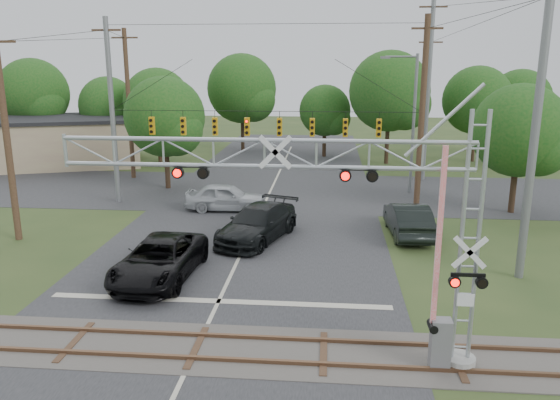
# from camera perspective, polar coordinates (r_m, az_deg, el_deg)

# --- Properties ---
(ground) EXTENTS (160.00, 160.00, 0.00)m
(ground) POSITION_cam_1_polar(r_m,az_deg,el_deg) (16.39, -10.43, -18.44)
(ground) COLOR #2E421E
(ground) RESTS_ON ground
(road_main) EXTENTS (14.00, 90.00, 0.02)m
(road_main) POSITION_cam_1_polar(r_m,az_deg,el_deg) (25.17, -4.40, -6.27)
(road_main) COLOR #292A2C
(road_main) RESTS_ON ground
(road_cross) EXTENTS (90.00, 12.00, 0.02)m
(road_cross) POSITION_cam_1_polar(r_m,az_deg,el_deg) (38.48, -0.99, 0.96)
(road_cross) COLOR #292A2C
(road_cross) RESTS_ON ground
(railroad_track) EXTENTS (90.00, 3.20, 0.17)m
(railroad_track) POSITION_cam_1_polar(r_m,az_deg,el_deg) (18.03, -8.70, -15.01)
(railroad_track) COLOR #4C4842
(railroad_track) RESTS_ON ground
(crossing_gantry) EXTENTS (12.12, 0.97, 7.58)m
(crossing_gantry) POSITION_cam_1_polar(r_m,az_deg,el_deg) (15.44, 6.72, -1.09)
(crossing_gantry) COLOR gray
(crossing_gantry) RESTS_ON ground
(traffic_signal_span) EXTENTS (19.34, 0.36, 11.50)m
(traffic_signal_span) POSITION_cam_1_polar(r_m,az_deg,el_deg) (33.56, -0.30, 8.66)
(traffic_signal_span) COLOR slate
(traffic_signal_span) RESTS_ON ground
(pickup_black) EXTENTS (3.11, 6.17, 1.67)m
(pickup_black) POSITION_cam_1_polar(r_m,az_deg,el_deg) (23.34, -12.47, -6.08)
(pickup_black) COLOR black
(pickup_black) RESTS_ON ground
(car_dark) EXTENTS (4.27, 6.46, 1.74)m
(car_dark) POSITION_cam_1_polar(r_m,az_deg,el_deg) (27.70, -2.36, -2.45)
(car_dark) COLOR black
(car_dark) RESTS_ON ground
(sedan_silver) EXTENTS (4.92, 2.06, 1.66)m
(sedan_silver) POSITION_cam_1_polar(r_m,az_deg,el_deg) (33.43, -5.67, 0.31)
(sedan_silver) COLOR #ACB0B4
(sedan_silver) RESTS_ON ground
(suv_dark) EXTENTS (2.11, 5.36, 1.74)m
(suv_dark) POSITION_cam_1_polar(r_m,az_deg,el_deg) (29.21, 13.22, -1.95)
(suv_dark) COLOR black
(suv_dark) RESTS_ON ground
(commercial_building) EXTENTS (19.86, 14.58, 4.16)m
(commercial_building) POSITION_cam_1_polar(r_m,az_deg,el_deg) (52.79, -24.06, 5.62)
(commercial_building) COLOR tan
(commercial_building) RESTS_ON ground
(streetlight) EXTENTS (2.50, 0.26, 9.39)m
(streetlight) POSITION_cam_1_polar(r_m,az_deg,el_deg) (38.23, 13.54, 8.45)
(streetlight) COLOR slate
(streetlight) RESTS_ON ground
(utility_poles) EXTENTS (26.15, 26.96, 13.40)m
(utility_poles) POSITION_cam_1_polar(r_m,az_deg,el_deg) (36.26, 3.85, 9.66)
(utility_poles) COLOR #3E281C
(utility_poles) RESTS_ON ground
(treeline) EXTENTS (52.18, 28.49, 9.91)m
(treeline) POSITION_cam_1_polar(r_m,az_deg,el_deg) (49.12, 0.24, 10.45)
(treeline) COLOR #322317
(treeline) RESTS_ON ground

